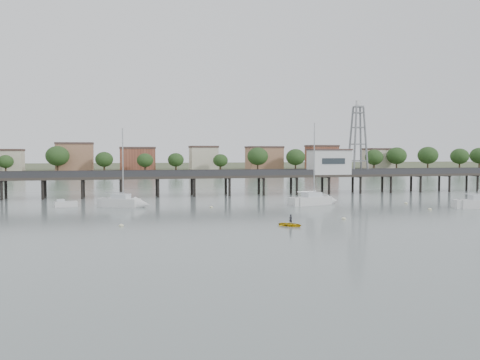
% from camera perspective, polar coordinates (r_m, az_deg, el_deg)
% --- Properties ---
extents(ground_plane, '(500.00, 500.00, 0.00)m').
position_cam_1_polar(ground_plane, '(48.53, 8.95, -7.29)').
color(ground_plane, slate).
rests_on(ground_plane, ground).
extents(pier, '(150.00, 5.00, 5.50)m').
position_cam_1_polar(pier, '(105.93, -3.17, 0.37)').
color(pier, '#2D2823').
rests_on(pier, ground).
extents(pier_building, '(8.40, 5.40, 5.30)m').
position_cam_1_polar(pier_building, '(112.77, 9.45, 1.96)').
color(pier_building, silver).
rests_on(pier_building, ground).
extents(lattice_tower, '(3.20, 3.20, 15.50)m').
position_cam_1_polar(lattice_tower, '(115.40, 12.47, 4.15)').
color(lattice_tower, slate).
rests_on(lattice_tower, ground).
extents(sailboat_b, '(8.02, 5.85, 13.08)m').
position_cam_1_polar(sailboat_b, '(86.06, -11.86, -2.40)').
color(sailboat_b, silver).
rests_on(sailboat_b, ground).
extents(sailboat_c, '(8.98, 4.93, 14.20)m').
position_cam_1_polar(sailboat_c, '(89.41, 8.38, -2.17)').
color(sailboat_c, silver).
rests_on(sailboat_c, ground).
extents(white_tender, '(3.69, 2.14, 1.35)m').
position_cam_1_polar(white_tender, '(88.91, -18.16, -2.46)').
color(white_tender, silver).
rests_on(white_tender, ground).
extents(yellow_dinghy, '(1.99, 1.81, 2.93)m').
position_cam_1_polar(yellow_dinghy, '(62.86, 5.41, -4.91)').
color(yellow_dinghy, yellow).
rests_on(yellow_dinghy, ground).
extents(dinghy_occupant, '(0.75, 1.20, 0.27)m').
position_cam_1_polar(dinghy_occupant, '(62.86, 5.41, -4.91)').
color(dinghy_occupant, black).
rests_on(dinghy_occupant, ground).
extents(mooring_buoys, '(80.32, 18.74, 0.39)m').
position_cam_1_polar(mooring_buoys, '(76.70, 6.22, -3.42)').
color(mooring_buoys, beige).
rests_on(mooring_buoys, ground).
extents(far_shore, '(500.00, 170.00, 10.40)m').
position_cam_1_polar(far_shore, '(284.57, -9.20, 1.41)').
color(far_shore, '#475133').
rests_on(far_shore, ground).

